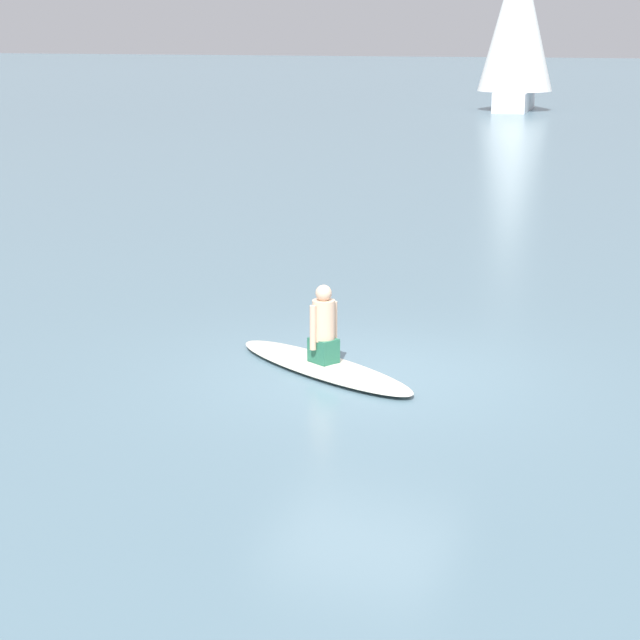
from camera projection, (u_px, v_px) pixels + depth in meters
The scene contains 4 objects.
ground_plane at pixel (362, 374), 14.36m from camera, with size 400.00×400.00×0.00m, color slate.
surfboard at pixel (324, 367), 14.48m from camera, with size 3.22×0.80×0.13m, color silver.
person_paddler at pixel (324, 327), 14.35m from camera, with size 0.43×0.44×1.03m.
sailboat_distant at pixel (517, 22), 62.84m from camera, with size 4.77×6.27×10.57m.
Camera 1 is at (-4.87, 12.85, 4.28)m, focal length 62.24 mm.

